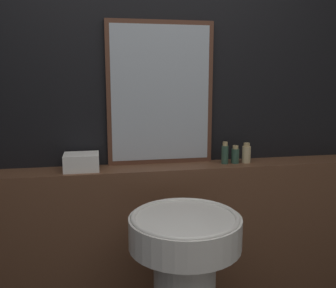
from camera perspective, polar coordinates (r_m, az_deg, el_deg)
wall_back at (r=2.22m, az=-2.31°, el=4.07°), size 8.00×0.06×2.50m
vanity_counter at (r=2.29m, az=-1.63°, el=-15.49°), size 2.60×0.21×0.98m
pedestal_sink at (r=1.84m, az=2.53°, el=-20.54°), size 0.51×0.51×0.89m
mirror at (r=2.16m, az=-1.17°, el=7.67°), size 0.61×0.03×0.81m
towel_stack at (r=2.09m, az=-13.04°, el=-2.68°), size 0.19×0.16×0.09m
shampoo_bottle at (r=2.21m, az=8.66°, el=-1.46°), size 0.04×0.04×0.13m
conditioner_bottle at (r=2.24m, az=10.20°, el=-1.67°), size 0.05×0.05×0.11m
lotion_bottle at (r=2.26m, az=11.85°, el=-1.43°), size 0.05×0.05×0.12m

